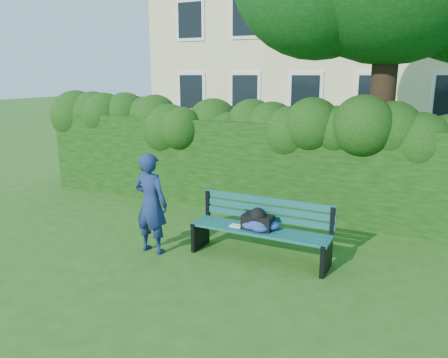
% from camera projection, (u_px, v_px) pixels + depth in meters
% --- Properties ---
extents(ground, '(80.00, 80.00, 0.00)m').
position_uv_depth(ground, '(208.00, 243.00, 7.19)').
color(ground, '#2C5416').
rests_on(ground, ground).
extents(hedge, '(10.00, 1.00, 1.80)m').
position_uv_depth(hedge, '(258.00, 165.00, 8.91)').
color(hedge, black).
rests_on(hedge, ground).
extents(park_bench, '(2.12, 0.59, 0.89)m').
position_uv_depth(park_bench, '(260.00, 226.00, 6.49)').
color(park_bench, '#105046').
rests_on(park_bench, ground).
extents(man_reading, '(0.59, 0.41, 1.56)m').
position_uv_depth(man_reading, '(151.00, 203.00, 6.66)').
color(man_reading, navy).
rests_on(man_reading, ground).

